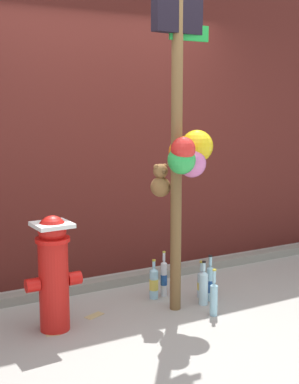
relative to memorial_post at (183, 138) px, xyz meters
name	(u,v)px	position (x,y,z in m)	size (l,w,h in m)	color
ground_plane	(176,322)	(-0.18, -0.22, -1.40)	(14.00, 14.00, 0.00)	#9E9B93
building_wall	(100,120)	(-0.18, 1.19, 0.11)	(10.00, 0.20, 3.01)	#561E19
curb_strip	(121,280)	(-0.18, 0.76, -1.36)	(8.00, 0.12, 0.08)	gray
memorial_post	(183,138)	(0.00, 0.00, 0.00)	(0.53, 0.45, 2.54)	brown
fire_hydrant	(53,271)	(-1.04, 0.11, -0.94)	(0.42, 0.28, 0.86)	red
bottle_0	(204,287)	(0.21, -0.01, -1.24)	(0.08, 0.08, 0.37)	#B2DBEA
bottle_1	(210,283)	(0.31, 0.04, -1.24)	(0.07, 0.07, 0.40)	#93CCE0
bottle_2	(164,278)	(0.02, 0.32, -1.23)	(0.06, 0.06, 0.40)	silver
bottle_3	(201,283)	(0.29, 0.14, -1.27)	(0.07, 0.07, 0.32)	#B2DBEA
bottle_4	(154,283)	(-0.08, 0.31, -1.26)	(0.08, 0.08, 0.34)	#93CCE0
bottle_5	(214,297)	(0.15, -0.24, -1.25)	(0.06, 0.06, 0.38)	#93CCE0
litter_0	(94,315)	(-0.68, 0.20, -1.39)	(0.16, 0.07, 0.01)	tan
litter_1	(53,334)	(-1.08, 0.04, -1.39)	(0.10, 0.08, 0.01)	tan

